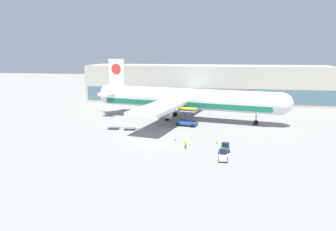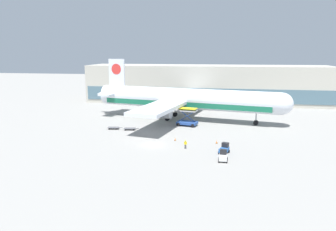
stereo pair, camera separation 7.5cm
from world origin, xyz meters
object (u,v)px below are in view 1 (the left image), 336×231
object	(u,v)px
baggage_tug_foreground	(223,156)
traffic_cone_near	(175,139)
traffic_cone_far	(217,142)
baggage_dolly_lead	(114,128)
ground_crew_near	(186,144)
baggage_tug_mid	(224,149)
airplane_main	(182,99)
baggage_dolly_second	(130,128)
scissor_lift_loader	(187,119)

from	to	relation	value
baggage_tug_foreground	traffic_cone_near	bearing A→B (deg)	42.68
traffic_cone_near	traffic_cone_far	size ratio (longest dim) A/B	0.88
baggage_dolly_lead	ground_crew_near	distance (m)	24.07
baggage_tug_mid	ground_crew_near	bearing A→B (deg)	96.72
airplane_main	baggage_dolly_lead	bearing A→B (deg)	-125.28
baggage_tug_foreground	baggage_tug_mid	bearing A→B (deg)	-1.11
airplane_main	ground_crew_near	xyz separation A→B (m)	(4.24, -28.40, -4.81)
airplane_main	baggage_tug_mid	world-z (taller)	airplane_main
baggage_dolly_lead	baggage_dolly_second	xyz separation A→B (m)	(4.30, -0.24, 0.00)
baggage_tug_mid	baggage_dolly_second	xyz separation A→B (m)	(-23.24, 15.15, -0.49)
ground_crew_near	scissor_lift_loader	bearing A→B (deg)	-97.13
baggage_dolly_lead	baggage_tug_foreground	bearing A→B (deg)	-44.09
baggage_tug_foreground	scissor_lift_loader	bearing A→B (deg)	20.97
baggage_tug_mid	baggage_dolly_lead	size ratio (longest dim) A/B	0.73
baggage_tug_mid	traffic_cone_near	xyz separation A→B (m)	(-10.67, 7.41, -0.55)
baggage_tug_mid	baggage_dolly_second	bearing A→B (deg)	76.24
baggage_tug_foreground	airplane_main	bearing A→B (deg)	20.28
baggage_tug_mid	scissor_lift_loader	bearing A→B (deg)	42.79
baggage_tug_foreground	traffic_cone_near	world-z (taller)	baggage_tug_foreground
scissor_lift_loader	baggage_dolly_second	distance (m)	15.40
baggage_dolly_second	baggage_tug_foreground	bearing A→B (deg)	-48.52
airplane_main	baggage_tug_foreground	world-z (taller)	airplane_main
baggage_tug_foreground	baggage_dolly_second	world-z (taller)	baggage_tug_foreground
baggage_tug_foreground	traffic_cone_far	xyz separation A→B (m)	(-1.39, 11.18, -0.50)
ground_crew_near	traffic_cone_far	size ratio (longest dim) A/B	2.31
baggage_tug_foreground	baggage_dolly_lead	distance (m)	33.83
traffic_cone_far	baggage_tug_mid	bearing A→B (deg)	-76.37
airplane_main	ground_crew_near	distance (m)	29.11
scissor_lift_loader	baggage_tug_mid	world-z (taller)	scissor_lift_loader
airplane_main	traffic_cone_far	distance (m)	26.27
baggage_tug_foreground	traffic_cone_far	size ratio (longest dim) A/B	3.28
baggage_tug_foreground	ground_crew_near	size ratio (longest dim) A/B	1.42
baggage_tug_mid	ground_crew_near	size ratio (longest dim) A/B	1.57
airplane_main	baggage_tug_foreground	bearing A→B (deg)	-60.01
baggage_dolly_second	baggage_tug_mid	bearing A→B (deg)	-41.04
airplane_main	baggage_tug_mid	distance (m)	32.79
baggage_dolly_lead	traffic_cone_far	xyz separation A→B (m)	(25.93, -8.77, -0.02)
scissor_lift_loader	traffic_cone_far	xyz separation A→B (m)	(8.07, -15.69, -1.46)
ground_crew_near	traffic_cone_far	world-z (taller)	ground_crew_near
baggage_dolly_second	traffic_cone_near	size ratio (longest dim) A/B	5.66
airplane_main	traffic_cone_near	size ratio (longest dim) A/B	86.29
scissor_lift_loader	baggage_dolly_lead	size ratio (longest dim) A/B	1.51
ground_crew_near	traffic_cone_near	distance (m)	6.44
baggage_tug_mid	traffic_cone_far	xyz separation A→B (m)	(-1.60, 6.61, -0.50)
scissor_lift_loader	traffic_cone_near	xyz separation A→B (m)	(-0.99, -14.89, -1.51)
airplane_main	baggage_tug_mid	bearing A→B (deg)	-57.06
baggage_tug_foreground	traffic_cone_far	world-z (taller)	baggage_tug_foreground
baggage_dolly_lead	traffic_cone_far	size ratio (longest dim) A/B	4.96
airplane_main	scissor_lift_loader	bearing A→B (deg)	-62.43
scissor_lift_loader	baggage_tug_foreground	size ratio (longest dim) A/B	2.28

